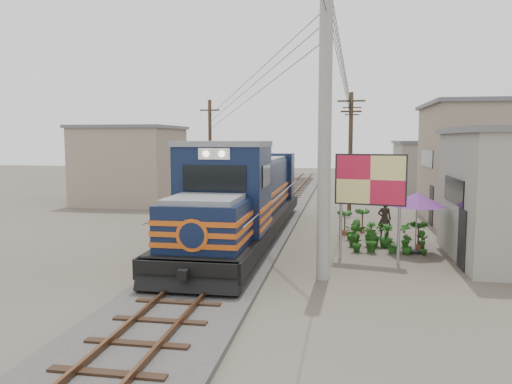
% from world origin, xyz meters
% --- Properties ---
extents(ground, '(120.00, 120.00, 0.00)m').
position_xyz_m(ground, '(0.00, 0.00, 0.00)').
color(ground, '#473F35').
rests_on(ground, ground).
extents(ballast, '(3.60, 70.00, 0.16)m').
position_xyz_m(ballast, '(0.00, 10.00, 0.08)').
color(ballast, '#595651').
rests_on(ballast, ground).
extents(track, '(1.15, 70.00, 0.12)m').
position_xyz_m(track, '(0.00, 10.00, 0.26)').
color(track, '#51331E').
rests_on(track, ground).
extents(locomotive, '(3.03, 16.52, 4.09)m').
position_xyz_m(locomotive, '(0.00, 4.96, 1.78)').
color(locomotive, black).
rests_on(locomotive, ground).
extents(utility_pole_main, '(0.40, 0.40, 10.00)m').
position_xyz_m(utility_pole_main, '(3.50, -0.50, 5.00)').
color(utility_pole_main, '#9E9B93').
rests_on(utility_pole_main, ground).
extents(wooden_pole_mid, '(1.60, 0.24, 7.00)m').
position_xyz_m(wooden_pole_mid, '(4.50, 14.00, 3.68)').
color(wooden_pole_mid, '#4C3826').
rests_on(wooden_pole_mid, ground).
extents(wooden_pole_far, '(1.60, 0.24, 7.50)m').
position_xyz_m(wooden_pole_far, '(4.80, 28.00, 3.93)').
color(wooden_pole_far, '#4C3826').
rests_on(wooden_pole_far, ground).
extents(wooden_pole_left, '(1.60, 0.24, 7.00)m').
position_xyz_m(wooden_pole_left, '(-5.00, 18.00, 3.68)').
color(wooden_pole_left, '#4C3826').
rests_on(wooden_pole_left, ground).
extents(power_lines, '(9.65, 19.00, 3.30)m').
position_xyz_m(power_lines, '(-0.14, 8.49, 7.56)').
color(power_lines, black).
rests_on(power_lines, ground).
extents(shophouse_mid, '(8.40, 7.35, 6.20)m').
position_xyz_m(shophouse_mid, '(12.50, 12.00, 3.11)').
color(shophouse_mid, gray).
rests_on(shophouse_mid, ground).
extents(shophouse_back, '(6.30, 6.30, 4.20)m').
position_xyz_m(shophouse_back, '(11.00, 22.00, 2.11)').
color(shophouse_back, gray).
rests_on(shophouse_back, ground).
extents(shophouse_left, '(6.30, 6.30, 5.20)m').
position_xyz_m(shophouse_left, '(-10.00, 16.00, 2.61)').
color(shophouse_left, gray).
rests_on(shophouse_left, ground).
extents(billboard, '(2.43, 0.59, 3.79)m').
position_xyz_m(billboard, '(5.01, 1.99, 2.80)').
color(billboard, '#99999E').
rests_on(billboard, ground).
extents(market_umbrella, '(2.24, 2.24, 2.32)m').
position_xyz_m(market_umbrella, '(6.82, 3.64, 2.04)').
color(market_umbrella, black).
rests_on(market_umbrella, ground).
extents(vendor, '(0.59, 0.39, 1.62)m').
position_xyz_m(vendor, '(5.92, 6.65, 0.81)').
color(vendor, black).
rests_on(vendor, ground).
extents(plant_nursery, '(3.30, 3.13, 1.13)m').
position_xyz_m(plant_nursery, '(5.40, 4.39, 0.47)').
color(plant_nursery, '#1E5117').
rests_on(plant_nursery, ground).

